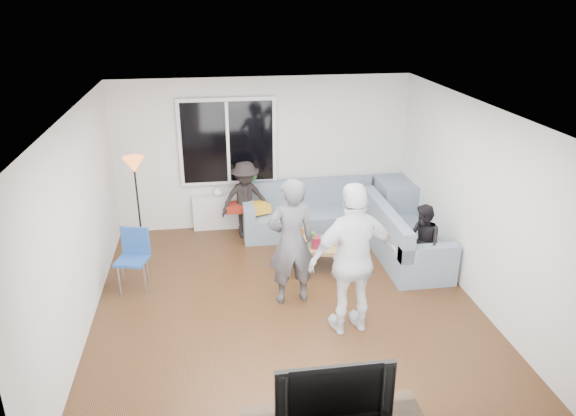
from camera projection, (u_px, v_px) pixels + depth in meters
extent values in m
cube|color=#56351C|center=(287.00, 306.00, 7.22)|extent=(5.00, 5.50, 0.04)
cube|color=white|center=(287.00, 109.00, 6.23)|extent=(5.00, 5.50, 0.04)
cube|color=silver|center=(263.00, 153.00, 9.26)|extent=(5.00, 0.04, 2.60)
cube|color=silver|center=(340.00, 352.00, 4.18)|extent=(5.00, 0.04, 2.60)
cube|color=silver|center=(76.00, 227.00, 6.37)|extent=(0.04, 5.50, 2.60)
cube|color=silver|center=(478.00, 204.00, 7.07)|extent=(0.04, 5.50, 2.60)
cube|color=white|center=(228.00, 142.00, 9.01)|extent=(1.62, 0.06, 1.47)
cube|color=black|center=(228.00, 142.00, 8.98)|extent=(1.50, 0.02, 1.35)
cube|color=white|center=(228.00, 143.00, 8.97)|extent=(0.05, 0.03, 1.35)
cube|color=silver|center=(231.00, 211.00, 9.44)|extent=(1.30, 0.12, 0.62)
imported|color=#2B6B2C|center=(251.00, 184.00, 9.28)|extent=(0.22, 0.18, 0.38)
imported|color=white|center=(218.00, 191.00, 9.24)|extent=(0.16, 0.16, 0.17)
cube|color=slate|center=(401.00, 204.00, 9.46)|extent=(0.85, 0.85, 0.85)
cube|color=gold|center=(257.00, 208.00, 9.06)|extent=(0.47, 0.44, 0.14)
cube|color=maroon|center=(236.00, 207.00, 9.08)|extent=(0.36, 0.31, 0.13)
cube|color=#9C7F4B|center=(320.00, 256.00, 8.11)|extent=(1.21, 0.84, 0.40)
cylinder|color=maroon|center=(315.00, 242.00, 7.89)|extent=(0.17, 0.17, 0.17)
imported|color=#4A494E|center=(291.00, 242.00, 7.01)|extent=(0.67, 0.48, 1.73)
imported|color=silver|center=(354.00, 260.00, 6.36)|extent=(1.17, 0.63, 1.90)
imported|color=black|center=(423.00, 243.00, 7.70)|extent=(0.52, 0.62, 1.12)
imported|color=black|center=(245.00, 199.00, 9.02)|extent=(0.94, 0.68, 1.31)
imported|color=black|center=(332.00, 387.00, 4.64)|extent=(1.03, 0.13, 0.59)
cylinder|color=#1E901A|center=(312.00, 240.00, 7.85)|extent=(0.08, 0.08, 0.25)
cylinder|color=orange|center=(334.00, 238.00, 7.91)|extent=(0.07, 0.07, 0.27)
cylinder|color=orange|center=(301.00, 235.00, 8.02)|extent=(0.07, 0.07, 0.24)
cylinder|color=black|center=(345.00, 234.00, 8.14)|extent=(0.07, 0.07, 0.18)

